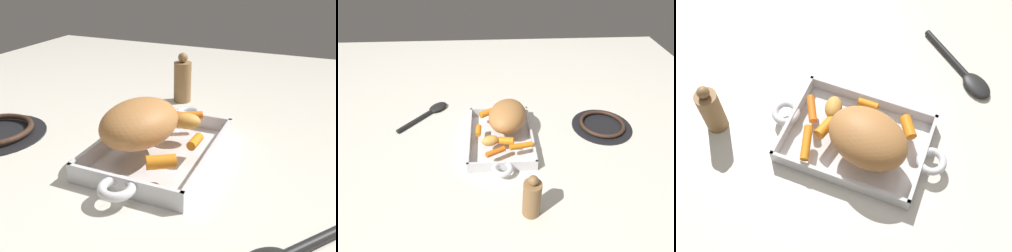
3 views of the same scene
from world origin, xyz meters
TOP-DOWN VIEW (x-y plane):
  - ground_plane at (0.00, 0.00)m, footprint 1.79×1.79m
  - roasting_dish at (0.00, 0.00)m, footprint 0.37×0.20m
  - pork_roast at (-0.03, 0.02)m, footprint 0.18×0.15m
  - baby_carrot_southwest at (0.06, 0.01)m, footprint 0.03×0.05m
  - baby_carrot_center_left at (-0.00, -0.07)m, footprint 0.04×0.02m
  - baby_carrot_southeast at (0.08, 0.06)m, footprint 0.04×0.07m
  - baby_carrot_short at (0.10, -0.02)m, footprint 0.04×0.06m
  - baby_carrot_northwest at (-0.09, -0.04)m, footprint 0.04×0.05m
  - potato_near_roast at (0.06, -0.03)m, footprint 0.05×0.06m
  - serving_spoon at (-0.17, -0.25)m, footprint 0.19×0.16m
  - pepper_mill at (0.28, 0.06)m, footprint 0.04×0.04m

SIDE VIEW (x-z plane):
  - ground_plane at x=0.00m, z-range 0.00..0.00m
  - serving_spoon at x=-0.17m, z-range 0.00..0.02m
  - roasting_dish at x=0.00m, z-range -0.01..0.03m
  - baby_carrot_short at x=0.10m, z-range 0.03..0.05m
  - baby_carrot_center_left at x=0.00m, z-range 0.03..0.05m
  - baby_carrot_southeast at x=0.08m, z-range 0.03..0.06m
  - baby_carrot_southwest at x=0.06m, z-range 0.03..0.06m
  - baby_carrot_northwest at x=-0.09m, z-range 0.04..0.06m
  - potato_near_roast at x=0.06m, z-range 0.04..0.07m
  - pepper_mill at x=0.28m, z-range -0.01..0.12m
  - pork_roast at x=-0.03m, z-range 0.04..0.12m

